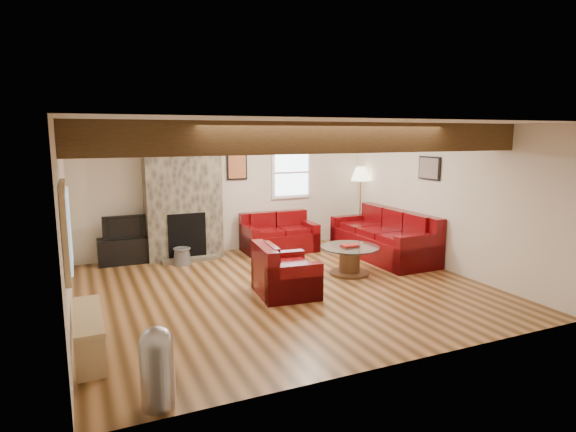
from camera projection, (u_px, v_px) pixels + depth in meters
name	position (u px, v px, depth m)	size (l,w,h in m)	color
room	(284.00, 208.00, 7.22)	(8.00, 8.00, 8.00)	#4F3115
oak_beam	(325.00, 138.00, 5.92)	(6.00, 0.36, 0.38)	#372210
chimney_breast	(183.00, 195.00, 9.07)	(1.40, 0.67, 2.50)	#3D382F
back_window	(291.00, 172.00, 10.15)	(0.90, 0.08, 1.10)	white
hatch_window	(67.00, 229.00, 4.65)	(0.08, 1.00, 0.90)	tan
ceiling_dome	(311.00, 129.00, 8.19)	(0.40, 0.40, 0.18)	white
artwork_back	(237.00, 167.00, 9.65)	(0.42, 0.06, 0.52)	black
artwork_right	(429.00, 168.00, 8.60)	(0.06, 0.55, 0.42)	black
sofa_three	(383.00, 234.00, 9.22)	(2.33, 0.98, 0.90)	#400404
loveseat	(279.00, 233.00, 9.72)	(1.45, 0.83, 0.77)	#400404
armchair_red	(286.00, 269.00, 7.10)	(0.94, 0.82, 0.76)	#400404
coffee_table	(350.00, 260.00, 8.13)	(0.99, 0.99, 0.52)	#412615
tv_cabinet	(125.00, 251.00, 8.83)	(0.95, 0.38, 0.47)	black
television	(124.00, 226.00, 8.75)	(0.75, 0.10, 0.43)	black
floor_lamp	(361.00, 178.00, 10.37)	(0.43, 0.43, 1.66)	#A78245
pine_bench	(89.00, 335.00, 5.14)	(0.29, 1.25, 0.47)	tan
pedal_bin	(157.00, 367.00, 4.15)	(0.30, 0.30, 0.74)	#A9A9AE
coal_bucket	(182.00, 256.00, 8.77)	(0.33, 0.33, 0.31)	slate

